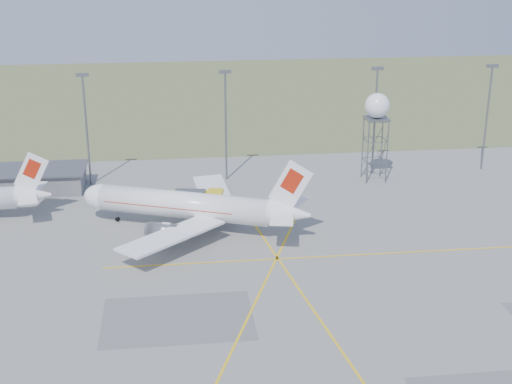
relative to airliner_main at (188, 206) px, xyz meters
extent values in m
plane|color=gray|center=(17.81, -42.47, -3.86)|extent=(400.00, 400.00, 0.00)
cube|color=#596939|center=(17.81, 97.53, -3.85)|extent=(400.00, 120.00, 0.03)
cube|color=gray|center=(-27.19, 21.53, -2.06)|extent=(18.00, 9.00, 3.60)
cube|color=slate|center=(-27.19, 21.53, -0.11)|extent=(19.00, 10.00, 0.30)
cylinder|color=slate|center=(-17.19, 23.53, 6.14)|extent=(0.36, 0.36, 20.00)
cube|color=slate|center=(-17.19, 23.53, 16.34)|extent=(2.20, 0.50, 0.60)
cylinder|color=slate|center=(7.81, 23.53, 6.14)|extent=(0.36, 0.36, 20.00)
cube|color=slate|center=(7.81, 23.53, 16.34)|extent=(2.20, 0.50, 0.60)
cylinder|color=slate|center=(35.81, 23.53, 6.14)|extent=(0.36, 0.36, 20.00)
cube|color=slate|center=(35.81, 23.53, 16.34)|extent=(2.20, 0.50, 0.60)
cylinder|color=slate|center=(57.81, 23.53, 6.14)|extent=(0.36, 0.36, 20.00)
cube|color=slate|center=(57.81, 23.53, 16.34)|extent=(2.20, 0.50, 0.60)
cylinder|color=white|center=(-0.59, 0.24, 0.11)|extent=(26.76, 14.06, 4.18)
ellipsoid|color=white|center=(-13.18, 5.33, 0.11)|extent=(7.77, 6.38, 4.18)
cube|color=black|center=(-14.35, 5.80, 0.74)|extent=(2.33, 2.73, 1.02)
cone|color=white|center=(14.91, -6.03, 0.42)|extent=(7.38, 6.23, 4.18)
cube|color=white|center=(14.91, -6.03, 4.81)|extent=(6.32, 2.80, 7.86)
cube|color=#B5200C|center=(15.11, -6.11, 5.54)|extent=(3.47, 1.68, 4.03)
cube|color=white|center=(15.68, -2.74, 0.94)|extent=(5.26, 6.58, 0.19)
cube|color=white|center=(13.17, -8.94, 0.94)|extent=(5.26, 6.58, 0.19)
cube|color=white|center=(4.39, 8.37, -0.94)|extent=(6.16, 17.03, 0.38)
cube|color=white|center=(-2.66, -9.07, -0.94)|extent=(15.79, 14.91, 0.38)
cylinder|color=slate|center=(0.71, 6.25, -1.88)|extent=(4.97, 3.87, 2.40)
cylinder|color=slate|center=(-3.83, -4.99, -1.88)|extent=(4.97, 3.87, 2.40)
cube|color=#B5200C|center=(-2.53, 1.02, 0.21)|extent=(20.96, 11.75, 0.13)
cylinder|color=black|center=(-11.25, 4.55, -3.39)|extent=(0.95, 0.95, 0.94)
cube|color=black|center=(1.35, -0.55, -3.39)|extent=(3.32, 6.20, 0.94)
cylinder|color=slate|center=(1.35, -0.55, -2.92)|extent=(0.33, 0.33, 1.88)
cone|color=white|center=(-24.52, 8.17, -0.12)|extent=(5.49, 3.67, 3.65)
cube|color=white|center=(-24.52, 8.17, 3.71)|extent=(5.85, 0.30, 6.86)
cube|color=#B5200C|center=(-24.34, 8.17, 4.35)|extent=(3.14, 0.32, 3.52)
cube|color=white|center=(-24.97, 11.09, 0.33)|extent=(2.94, 5.03, 0.16)
cube|color=white|center=(-24.99, 5.25, 0.33)|extent=(2.94, 5.03, 0.16)
cylinder|color=slate|center=(33.18, 17.92, 2.04)|extent=(0.22, 0.22, 11.81)
cylinder|color=slate|center=(36.82, 17.92, 2.04)|extent=(0.22, 0.22, 11.81)
cylinder|color=slate|center=(36.82, 21.56, 2.04)|extent=(0.22, 0.22, 11.81)
cylinder|color=slate|center=(33.18, 21.56, 2.04)|extent=(0.22, 0.22, 11.81)
cube|color=slate|center=(35.00, 19.74, 7.94)|extent=(4.23, 4.23, 0.23)
sphere|color=white|center=(35.00, 19.74, 10.31)|extent=(4.54, 4.54, 4.54)
cube|color=yellow|center=(1.48, 7.67, -1.86)|extent=(9.43, 4.63, 2.21)
cube|color=yellow|center=(4.63, 7.08, -0.95)|extent=(2.89, 3.21, 1.40)
cube|color=black|center=(5.32, 6.95, -0.85)|extent=(0.58, 2.58, 1.00)
cube|color=slate|center=(0.49, 7.86, -0.55)|extent=(5.38, 3.29, 0.40)
camera|label=1|loc=(-1.88, -102.92, 39.24)|focal=50.00mm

